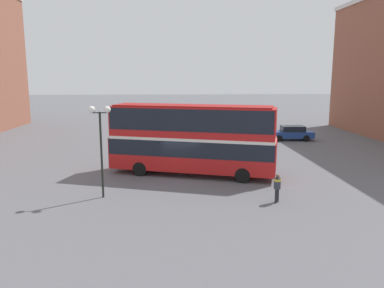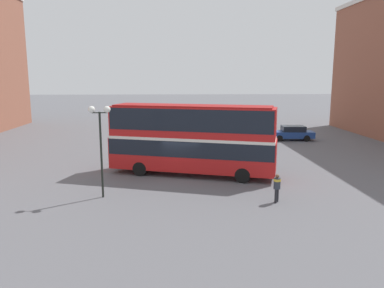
# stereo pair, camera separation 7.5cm
# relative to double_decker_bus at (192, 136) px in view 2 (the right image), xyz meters

# --- Properties ---
(ground_plane) EXTENTS (240.00, 240.00, 0.00)m
(ground_plane) POSITION_rel_double_decker_bus_xyz_m (-0.83, -0.38, -2.78)
(ground_plane) COLOR #5B5B60
(double_decker_bus) EXTENTS (11.65, 5.79, 4.87)m
(double_decker_bus) POSITION_rel_double_decker_bus_xyz_m (0.00, 0.00, 0.00)
(double_decker_bus) COLOR red
(double_decker_bus) RESTS_ON ground_plane
(pedestrian_foreground) EXTENTS (0.55, 0.55, 1.59)m
(pedestrian_foreground) POSITION_rel_double_decker_bus_xyz_m (4.31, -6.05, -1.80)
(pedestrian_foreground) COLOR #232328
(pedestrian_foreground) RESTS_ON ground_plane
(parked_car_kerb_near) EXTENTS (4.49, 2.01, 1.64)m
(parked_car_kerb_near) POSITION_rel_double_decker_bus_xyz_m (4.54, 17.32, -1.96)
(parked_car_kerb_near) COLOR silver
(parked_car_kerb_near) RESTS_ON ground_plane
(parked_car_kerb_far) EXTENTS (4.74, 2.11, 1.56)m
(parked_car_kerb_far) POSITION_rel_double_decker_bus_xyz_m (11.48, 13.90, -1.99)
(parked_car_kerb_far) COLOR navy
(parked_car_kerb_far) RESTS_ON ground_plane
(parked_car_side_street) EXTENTS (4.80, 2.89, 1.62)m
(parked_car_side_street) POSITION_rel_double_decker_bus_xyz_m (-1.30, 9.49, -1.97)
(parked_car_side_street) COLOR slate
(parked_car_side_street) RESTS_ON ground_plane
(street_lamp_twin_globe) EXTENTS (1.22, 0.38, 5.19)m
(street_lamp_twin_globe) POSITION_rel_double_decker_bus_xyz_m (-5.32, -4.65, 1.22)
(street_lamp_twin_globe) COLOR black
(street_lamp_twin_globe) RESTS_ON ground_plane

